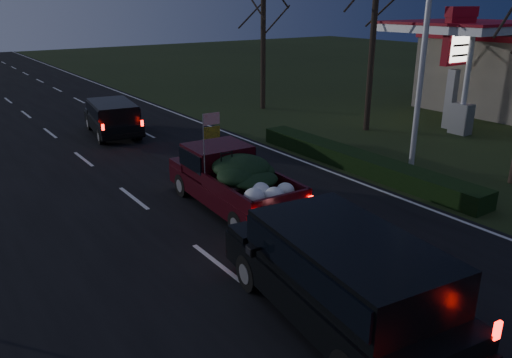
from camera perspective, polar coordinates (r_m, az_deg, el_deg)
ground at (r=11.80m, az=-4.46°, el=-9.63°), size 120.00×120.00×0.00m
road_asphalt at (r=11.80m, az=-4.46°, el=-9.59°), size 14.00×120.00×0.02m
hedge_row at (r=18.45m, az=11.67°, el=1.97°), size 1.00×10.00×0.60m
light_pole at (r=18.31m, az=19.06°, el=17.72°), size 0.50×0.90×9.16m
gas_price_pylon at (r=25.43m, az=22.04°, el=13.72°), size 2.00×0.41×5.57m
gas_canopy at (r=27.61m, az=22.79°, el=15.20°), size 7.10×6.10×4.88m
bare_tree_far at (r=28.35m, az=0.84°, el=18.50°), size 3.60×3.60×7.00m
pickup_truck at (r=14.48m, az=-2.75°, el=0.28°), size 2.16×5.05×2.60m
lead_suv at (r=23.59m, az=-16.08°, el=7.05°), size 2.43×4.57×1.25m
rear_suv at (r=9.37m, az=9.99°, el=-10.19°), size 2.85×5.49×1.51m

